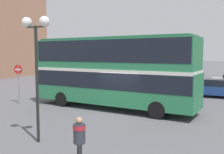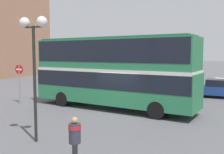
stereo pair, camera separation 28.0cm
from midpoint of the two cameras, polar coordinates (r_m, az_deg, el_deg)
name	(u,v)px [view 2 (the right image)]	position (r m, az deg, el deg)	size (l,w,h in m)	color
ground_plane	(119,114)	(15.91, 1.96, -7.96)	(240.00, 240.00, 0.00)	#5B5B60
double_decker_bus	(112,68)	(16.96, 0.47, 1.90)	(11.29, 4.29, 4.63)	#287A4C
pedestrian_foreground	(75,137)	(8.52, -7.16, -12.74)	(0.53, 0.53, 1.63)	#232328
parked_car_kerb_far	(220,88)	(23.30, 22.72, -2.30)	(4.68, 2.17, 1.49)	navy
parked_car_side_street	(59,75)	(35.02, -11.20, 0.49)	(4.46, 2.24, 1.66)	silver
street_lamp_twin_globe	(34,42)	(10.90, -15.98, 7.32)	(1.26, 0.42, 5.05)	black
no_entry_sign	(19,77)	(19.93, -19.15, -0.05)	(0.68, 0.08, 2.81)	gray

